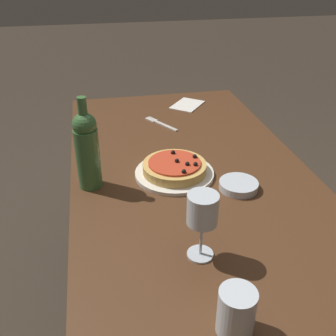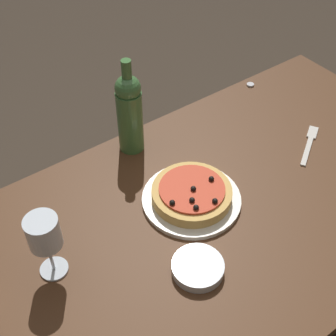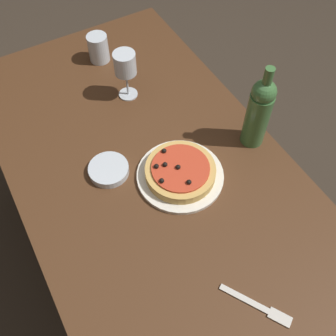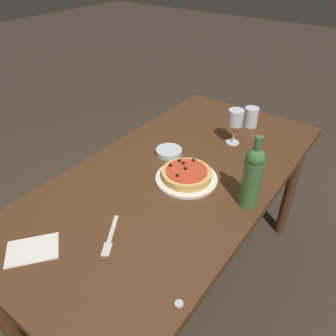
% 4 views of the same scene
% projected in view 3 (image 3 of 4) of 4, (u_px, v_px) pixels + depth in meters
% --- Properties ---
extents(ground_plane, '(14.00, 14.00, 0.00)m').
position_uv_depth(ground_plane, '(163.00, 272.00, 1.71)').
color(ground_plane, '#382D23').
extents(dining_table, '(1.52, 0.76, 0.72)m').
position_uv_depth(dining_table, '(161.00, 198.00, 1.19)').
color(dining_table, '#4C2D19').
rests_on(dining_table, ground_plane).
extents(dinner_plate, '(0.25, 0.25, 0.01)m').
position_uv_depth(dinner_plate, '(180.00, 176.00, 1.12)').
color(dinner_plate, white).
rests_on(dinner_plate, dining_table).
extents(pizza, '(0.20, 0.20, 0.05)m').
position_uv_depth(pizza, '(180.00, 171.00, 1.10)').
color(pizza, tan).
rests_on(pizza, dinner_plate).
extents(wine_glass, '(0.07, 0.07, 0.17)m').
position_uv_depth(wine_glass, '(125.00, 65.00, 1.21)').
color(wine_glass, silver).
rests_on(wine_glass, dining_table).
extents(wine_bottle, '(0.07, 0.07, 0.28)m').
position_uv_depth(wine_bottle, '(259.00, 111.00, 1.10)').
color(wine_bottle, '#3D6B38').
rests_on(wine_bottle, dining_table).
extents(water_cup, '(0.07, 0.07, 0.10)m').
position_uv_depth(water_cup, '(98.00, 48.00, 1.38)').
color(water_cup, silver).
rests_on(water_cup, dining_table).
extents(side_bowl, '(0.12, 0.12, 0.02)m').
position_uv_depth(side_bowl, '(109.00, 170.00, 1.13)').
color(side_bowl, silver).
rests_on(side_bowl, dining_table).
extents(fork, '(0.16, 0.11, 0.00)m').
position_uv_depth(fork, '(260.00, 307.00, 0.91)').
color(fork, beige).
rests_on(fork, dining_table).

